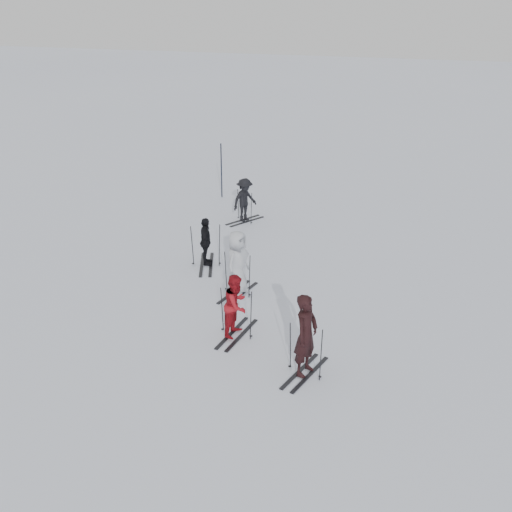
{
  "coord_description": "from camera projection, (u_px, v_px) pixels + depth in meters",
  "views": [
    {
      "loc": [
        4.57,
        -14.71,
        8.1
      ],
      "look_at": [
        0.0,
        1.0,
        1.0
      ],
      "focal_mm": 45.0,
      "sensor_mm": 36.0,
      "label": 1
    }
  ],
  "objects": [
    {
      "name": "skis_near_dark",
      "position": [
        305.0,
        349.0,
        14.06
      ],
      "size": [
        1.89,
        1.34,
        1.25
      ],
      "primitive_type": null,
      "rotation": [
        0.0,
        0.0,
        1.29
      ],
      "color": "black",
      "rests_on": "ground"
    },
    {
      "name": "skis_uphill_left",
      "position": [
        206.0,
        245.0,
        19.44
      ],
      "size": [
        2.06,
        1.5,
        1.35
      ],
      "primitive_type": null,
      "rotation": [
        0.0,
        0.0,
        1.88
      ],
      "color": "black",
      "rests_on": "ground"
    },
    {
      "name": "ground",
      "position": [
        246.0,
        304.0,
        17.35
      ],
      "size": [
        120.0,
        120.0,
        0.0
      ],
      "primitive_type": "plane",
      "color": "silver",
      "rests_on": "ground"
    },
    {
      "name": "skier_grey",
      "position": [
        237.0,
        264.0,
        17.57
      ],
      "size": [
        0.77,
        1.0,
        1.83
      ],
      "primitive_type": "imported",
      "rotation": [
        0.0,
        0.0,
        1.33
      ],
      "color": "#ABB0B5",
      "rests_on": "ground"
    },
    {
      "name": "skier_near_dark",
      "position": [
        306.0,
        336.0,
        13.92
      ],
      "size": [
        0.63,
        0.8,
        1.91
      ],
      "primitive_type": "imported",
      "rotation": [
        0.0,
        0.0,
        1.29
      ],
      "color": "black",
      "rests_on": "ground"
    },
    {
      "name": "skier_uphill_far",
      "position": [
        245.0,
        201.0,
        22.96
      ],
      "size": [
        1.03,
        1.17,
        1.57
      ],
      "primitive_type": "imported",
      "rotation": [
        0.0,
        0.0,
        1.01
      ],
      "color": "black",
      "rests_on": "ground"
    },
    {
      "name": "skier_red",
      "position": [
        236.0,
        306.0,
        15.55
      ],
      "size": [
        0.71,
        0.85,
        1.59
      ],
      "primitive_type": "imported",
      "rotation": [
        0.0,
        0.0,
        1.42
      ],
      "color": "maroon",
      "rests_on": "ground"
    },
    {
      "name": "skis_uphill_far",
      "position": [
        245.0,
        206.0,
        23.04
      ],
      "size": [
        1.83,
        1.6,
        1.19
      ],
      "primitive_type": null,
      "rotation": [
        0.0,
        0.0,
        1.01
      ],
      "color": "black",
      "rests_on": "ground"
    },
    {
      "name": "skis_red",
      "position": [
        236.0,
        312.0,
        15.61
      ],
      "size": [
        1.87,
        1.18,
        1.28
      ],
      "primitive_type": null,
      "rotation": [
        0.0,
        0.0,
        1.42
      ],
      "color": "black",
      "rests_on": "ground"
    },
    {
      "name": "skis_grey",
      "position": [
        237.0,
        273.0,
        17.69
      ],
      "size": [
        1.88,
        1.29,
        1.25
      ],
      "primitive_type": null,
      "rotation": [
        0.0,
        0.0,
        1.33
      ],
      "color": "black",
      "rests_on": "ground"
    },
    {
      "name": "skier_uphill_left",
      "position": [
        206.0,
        243.0,
        19.41
      ],
      "size": [
        0.61,
        0.94,
        1.49
      ],
      "primitive_type": "imported",
      "rotation": [
        0.0,
        0.0,
        1.88
      ],
      "color": "black",
      "rests_on": "ground"
    },
    {
      "name": "piste_marker",
      "position": [
        221.0,
        171.0,
        25.39
      ],
      "size": [
        0.05,
        0.05,
        2.19
      ],
      "primitive_type": "cylinder",
      "rotation": [
        0.0,
        0.0,
        -0.08
      ],
      "color": "black",
      "rests_on": "ground"
    }
  ]
}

